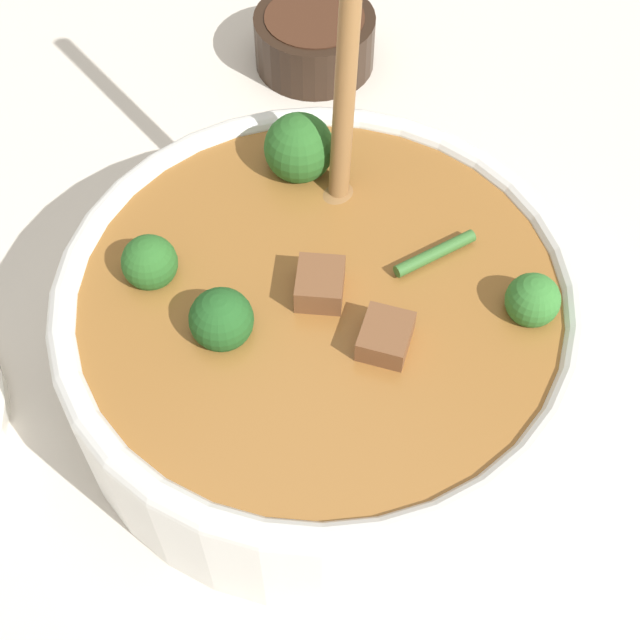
% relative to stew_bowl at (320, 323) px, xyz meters
% --- Properties ---
extents(ground_plane, '(4.00, 4.00, 0.00)m').
position_rel_stew_bowl_xyz_m(ground_plane, '(-0.00, -0.00, -0.05)').
color(ground_plane, silver).
extents(stew_bowl, '(0.29, 0.29, 0.27)m').
position_rel_stew_bowl_xyz_m(stew_bowl, '(0.00, 0.00, 0.00)').
color(stew_bowl, white).
rests_on(stew_bowl, ground_plane).
extents(condiment_bowl, '(0.09, 0.09, 0.04)m').
position_rel_stew_bowl_xyz_m(condiment_bowl, '(0.20, 0.20, -0.03)').
color(condiment_bowl, black).
rests_on(condiment_bowl, ground_plane).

